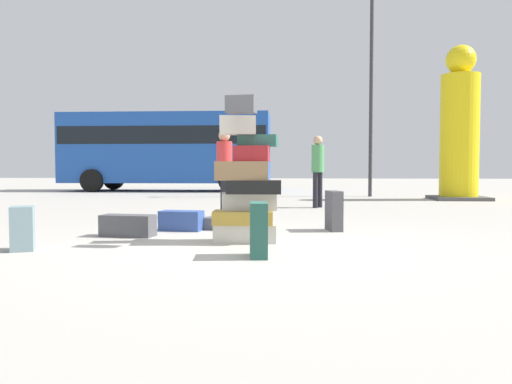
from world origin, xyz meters
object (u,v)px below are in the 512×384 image
object	(u,v)px
suitcase_charcoal_foreground_far	(226,223)
suitcase_slate_upright_blue	(22,228)
suitcase_navy_behind_tower	(181,221)
parked_bus	(168,147)
suitcase_tower	(246,189)
yellow_dummy_statue	(460,131)
suitcase_charcoal_white_trunk	(128,226)
suitcase_charcoal_left_side	(334,211)
person_tourist_with_camera	(318,165)
person_bearded_onlooker	(224,166)
suitcase_teal_right_side	(259,230)
lamp_post	(371,58)

from	to	relation	value
suitcase_charcoal_foreground_far	suitcase_slate_upright_blue	xyz separation A→B (m)	(-2.05, -2.19, 0.16)
suitcase_navy_behind_tower	parked_bus	bearing A→B (deg)	113.03
suitcase_tower	yellow_dummy_statue	world-z (taller)	yellow_dummy_statue
suitcase_charcoal_foreground_far	parked_bus	xyz separation A→B (m)	(-4.27, 12.84, 1.74)
suitcase_tower	suitcase_charcoal_white_trunk	size ratio (longest dim) A/B	2.48
suitcase_charcoal_left_side	suitcase_charcoal_white_trunk	bearing A→B (deg)	-174.70
suitcase_tower	person_tourist_with_camera	distance (m)	5.84
suitcase_charcoal_white_trunk	suitcase_charcoal_left_side	size ratio (longest dim) A/B	1.22
suitcase_charcoal_foreground_far	person_bearded_onlooker	world-z (taller)	person_bearded_onlooker
suitcase_navy_behind_tower	person_tourist_with_camera	world-z (taller)	person_tourist_with_camera
suitcase_tower	suitcase_teal_right_side	size ratio (longest dim) A/B	3.12
suitcase_slate_upright_blue	person_tourist_with_camera	xyz separation A→B (m)	(3.63, 6.60, 0.77)
person_tourist_with_camera	yellow_dummy_statue	bearing A→B (deg)	160.12
suitcase_teal_right_side	suitcase_navy_behind_tower	size ratio (longest dim) A/B	0.92
suitcase_navy_behind_tower	suitcase_slate_upright_blue	bearing A→B (deg)	-117.60
suitcase_teal_right_side	parked_bus	size ratio (longest dim) A/B	0.07
suitcase_charcoal_left_side	person_bearded_onlooker	world-z (taller)	person_bearded_onlooker
suitcase_slate_upright_blue	suitcase_charcoal_white_trunk	bearing A→B (deg)	33.21
suitcase_charcoal_white_trunk	lamp_post	size ratio (longest dim) A/B	0.10
person_tourist_with_camera	parked_bus	distance (m)	10.30
suitcase_charcoal_left_side	person_bearded_onlooker	distance (m)	2.80
suitcase_charcoal_white_trunk	person_tourist_with_camera	xyz separation A→B (m)	(2.82, 5.33, 0.88)
lamp_post	suitcase_charcoal_white_trunk	bearing A→B (deg)	-114.80
suitcase_tower	person_tourist_with_camera	xyz separation A→B (m)	(1.13, 5.72, 0.35)
person_bearded_onlooker	person_tourist_with_camera	world-z (taller)	person_tourist_with_camera
suitcase_slate_upright_blue	lamp_post	distance (m)	13.52
suitcase_tower	lamp_post	xyz separation A→B (m)	(3.05, 10.67, 3.90)
suitcase_teal_right_side	suitcase_charcoal_left_side	size ratio (longest dim) A/B	0.97
suitcase_tower	suitcase_teal_right_side	distance (m)	1.17
parked_bus	lamp_post	size ratio (longest dim) A/B	1.18
suitcase_navy_behind_tower	suitcase_charcoal_left_side	xyz separation A→B (m)	(2.31, 0.17, 0.15)
yellow_dummy_statue	person_bearded_onlooker	bearing A→B (deg)	-135.90
suitcase_tower	suitcase_slate_upright_blue	distance (m)	2.68
suitcase_charcoal_foreground_far	suitcase_slate_upright_blue	size ratio (longest dim) A/B	1.21
suitcase_charcoal_foreground_far	lamp_post	world-z (taller)	lamp_post
suitcase_navy_behind_tower	suitcase_charcoal_foreground_far	bearing A→B (deg)	25.41
suitcase_charcoal_left_side	parked_bus	world-z (taller)	parked_bus
person_bearded_onlooker	suitcase_charcoal_foreground_far	bearing A→B (deg)	-9.16
suitcase_slate_upright_blue	suitcase_tower	bearing A→B (deg)	-4.99
person_bearded_onlooker	suitcase_slate_upright_blue	bearing A→B (deg)	-41.60
yellow_dummy_statue	parked_bus	world-z (taller)	yellow_dummy_statue
person_bearded_onlooker	yellow_dummy_statue	size ratio (longest dim) A/B	0.36
suitcase_navy_behind_tower	lamp_post	world-z (taller)	lamp_post
parked_bus	suitcase_slate_upright_blue	bearing A→B (deg)	-82.76
suitcase_charcoal_foreground_far	suitcase_charcoal_white_trunk	bearing A→B (deg)	-133.15
suitcase_charcoal_white_trunk	suitcase_charcoal_foreground_far	world-z (taller)	suitcase_charcoal_white_trunk
suitcase_navy_behind_tower	suitcase_charcoal_foreground_far	xyz separation A→B (m)	(0.65, 0.21, -0.06)
suitcase_navy_behind_tower	person_tourist_with_camera	size ratio (longest dim) A/B	0.37
suitcase_navy_behind_tower	suitcase_charcoal_white_trunk	bearing A→B (deg)	-121.82
suitcase_charcoal_left_side	suitcase_slate_upright_blue	world-z (taller)	suitcase_charcoal_left_side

